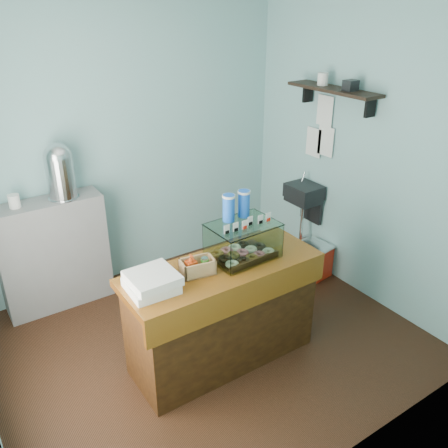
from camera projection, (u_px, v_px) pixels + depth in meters
ground at (207, 340)px, 4.24m from camera, size 3.50×3.50×0.00m
room_shell at (206, 157)px, 3.52m from camera, size 3.54×3.04×2.82m
counter at (223, 313)px, 3.85m from camera, size 1.60×0.60×0.90m
back_shelf at (54, 254)px, 4.54m from camera, size 1.00×0.32×1.10m
display_case at (241, 237)px, 3.75m from camera, size 0.54×0.40×0.51m
condiment_crate at (197, 267)px, 3.53m from camera, size 0.27×0.19×0.17m
pastry_boxes at (152, 282)px, 3.34m from camera, size 0.35×0.35×0.13m
coffee_urn at (60, 170)px, 4.26m from camera, size 0.28×0.28×0.52m
red_cooler at (311, 262)px, 5.13m from camera, size 0.46×0.37×0.37m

